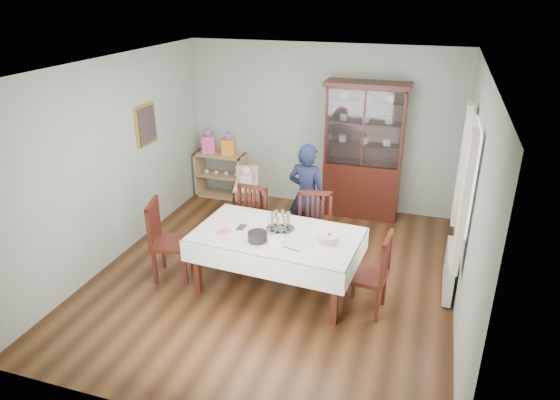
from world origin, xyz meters
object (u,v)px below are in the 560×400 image
at_px(china_cabinet, 364,149).
at_px(chair_end_right, 367,288).
at_px(sideboard, 221,175).
at_px(champagne_tray, 280,225).
at_px(chair_far_left, 247,239).
at_px(chair_end_left, 172,255).
at_px(dining_table, 277,261).
at_px(high_chair, 247,205).
at_px(gift_bag_pink, 208,143).
at_px(woman, 307,196).
at_px(chair_far_right, 314,247).
at_px(gift_bag_orange, 228,145).
at_px(birthday_cake, 329,239).

bearing_deg(china_cabinet, chair_end_right, -79.10).
distance_m(sideboard, champagne_tray, 3.09).
relative_size(chair_far_left, champagne_tray, 2.91).
relative_size(chair_end_left, champagne_tray, 2.98).
height_order(dining_table, high_chair, high_chair).
bearing_deg(gift_bag_pink, woman, -31.61).
height_order(sideboard, chair_far_right, chair_far_right).
xyz_separation_m(dining_table, chair_far_right, (0.32, 0.60, -0.08)).
bearing_deg(gift_bag_pink, dining_table, -50.52).
distance_m(chair_end_right, woman, 1.79).
height_order(chair_far_right, chair_end_left, chair_end_left).
relative_size(chair_end_right, gift_bag_orange, 2.57).
bearing_deg(high_chair, dining_table, -72.13).
bearing_deg(gift_bag_orange, dining_table, -55.95).
height_order(sideboard, gift_bag_pink, gift_bag_pink).
bearing_deg(woman, chair_far_left, 54.99).
distance_m(dining_table, gift_bag_pink, 3.32).
bearing_deg(chair_end_left, chair_end_right, -103.49).
height_order(chair_far_left, chair_end_left, chair_end_left).
relative_size(china_cabinet, champagne_tray, 6.19).
bearing_deg(china_cabinet, gift_bag_pink, 179.97).
relative_size(high_chair, gift_bag_pink, 2.48).
xyz_separation_m(high_chair, gift_bag_orange, (-0.76, 1.08, 0.57)).
distance_m(dining_table, birthday_cake, 0.78).
distance_m(china_cabinet, chair_far_right, 2.11).
xyz_separation_m(china_cabinet, high_chair, (-1.58, -1.08, -0.72)).
relative_size(birthday_cake, gift_bag_orange, 0.72).
relative_size(chair_end_right, high_chair, 0.98).
distance_m(chair_end_left, woman, 2.03).
bearing_deg(chair_far_left, sideboard, 127.83).
height_order(woman, birthday_cake, woman).
xyz_separation_m(chair_end_left, birthday_cake, (2.03, 0.11, 0.50)).
distance_m(dining_table, sideboard, 3.15).
relative_size(dining_table, chair_end_right, 2.08).
relative_size(chair_far_left, chair_far_right, 0.99).
bearing_deg(champagne_tray, birthday_cake, -13.80).
xyz_separation_m(sideboard, high_chair, (0.92, -1.10, -0.00)).
bearing_deg(dining_table, sideboard, 126.34).
height_order(woman, gift_bag_orange, woman).
bearing_deg(gift_bag_orange, sideboard, 173.13).
distance_m(chair_far_left, woman, 1.03).
bearing_deg(champagne_tray, chair_far_left, 143.63).
distance_m(woman, champagne_tray, 1.09).
bearing_deg(chair_far_left, china_cabinet, 62.62).
height_order(chair_far_right, gift_bag_orange, gift_bag_orange).
bearing_deg(sideboard, woman, -34.69).
distance_m(china_cabinet, chair_far_left, 2.45).
height_order(dining_table, gift_bag_orange, gift_bag_orange).
xyz_separation_m(china_cabinet, woman, (-0.58, -1.31, -0.35)).
relative_size(chair_far_left, gift_bag_orange, 2.63).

